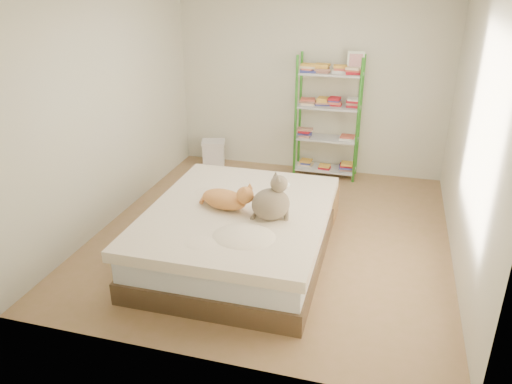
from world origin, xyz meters
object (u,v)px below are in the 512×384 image
(grey_cat, at_px, (271,198))
(shelf_unit, at_px, (328,116))
(white_bin, at_px, (214,153))
(bed, at_px, (238,234))
(orange_cat, at_px, (224,197))
(cardboard_box, at_px, (314,201))

(grey_cat, xyz_separation_m, shelf_unit, (0.16, 2.62, 0.10))
(shelf_unit, xyz_separation_m, white_bin, (-1.67, -0.08, -0.67))
(shelf_unit, height_order, white_bin, shelf_unit)
(shelf_unit, distance_m, white_bin, 1.80)
(bed, xyz_separation_m, shelf_unit, (0.52, 2.50, 0.59))
(bed, relative_size, grey_cat, 4.92)
(bed, relative_size, shelf_unit, 1.25)
(orange_cat, xyz_separation_m, grey_cat, (0.50, -0.11, 0.10))
(bed, xyz_separation_m, grey_cat, (0.36, -0.12, 0.50))
(bed, bearing_deg, white_bin, 115.00)
(grey_cat, relative_size, shelf_unit, 0.25)
(orange_cat, distance_m, cardboard_box, 1.46)
(orange_cat, xyz_separation_m, shelf_unit, (0.66, 2.51, 0.20))
(orange_cat, distance_m, shelf_unit, 2.60)
(cardboard_box, relative_size, white_bin, 1.32)
(orange_cat, bearing_deg, white_bin, 128.22)
(orange_cat, bearing_deg, grey_cat, 3.12)
(shelf_unit, height_order, cardboard_box, shelf_unit)
(shelf_unit, relative_size, white_bin, 4.27)
(shelf_unit, bearing_deg, white_bin, -177.17)
(bed, relative_size, cardboard_box, 4.06)
(orange_cat, bearing_deg, shelf_unit, 90.90)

